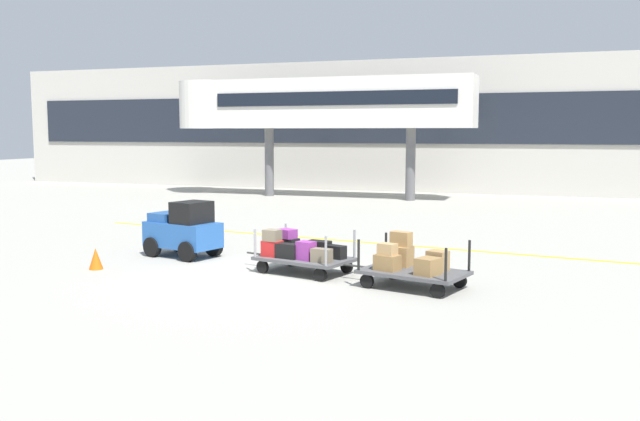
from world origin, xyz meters
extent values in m
plane|color=#9E9B91|center=(0.00, 0.00, 0.00)|extent=(120.00, 120.00, 0.00)
cube|color=yellow|center=(0.71, 6.08, 0.00)|extent=(20.15, 2.95, 0.01)
cube|color=#BCB7AD|center=(0.00, 26.00, 3.84)|extent=(57.23, 2.40, 7.68)
cube|color=#1E232D|center=(0.00, 24.75, 4.22)|extent=(54.37, 0.12, 2.80)
cube|color=silver|center=(-4.41, 20.00, 4.99)|extent=(14.28, 2.20, 2.60)
cylinder|color=silver|center=(-12.14, 20.00, 4.99)|extent=(3.00, 3.00, 2.60)
cube|color=black|center=(-4.41, 18.86, 5.19)|extent=(12.85, 0.08, 0.70)
cylinder|color=#59595B|center=(-8.33, 20.00, 1.84)|extent=(0.50, 0.50, 3.69)
cylinder|color=#59595B|center=(-0.48, 20.00, 1.84)|extent=(0.50, 0.50, 3.69)
cube|color=#2659A5|center=(-3.03, 1.87, 0.63)|extent=(2.31, 1.58, 0.70)
cube|color=black|center=(-2.68, 1.78, 1.28)|extent=(1.02, 1.16, 0.60)
cube|color=#225095|center=(-3.59, 2.01, 1.10)|extent=(0.91, 1.08, 0.24)
cylinder|color=black|center=(-3.57, 2.54, 0.28)|extent=(0.59, 0.31, 0.56)
cylinder|color=black|center=(-3.82, 1.53, 0.28)|extent=(0.59, 0.31, 0.56)
cylinder|color=black|center=(-2.24, 2.20, 0.28)|extent=(0.59, 0.31, 0.56)
cylinder|color=black|center=(-2.50, 1.19, 0.28)|extent=(0.59, 0.31, 0.56)
cube|color=#4C4C4F|center=(1.04, 0.83, 0.36)|extent=(2.57, 1.92, 0.08)
cylinder|color=gray|center=(0.17, 1.72, 0.75)|extent=(0.06, 0.06, 0.70)
cylinder|color=gray|center=(-0.15, 0.47, 0.75)|extent=(0.06, 0.06, 0.70)
cylinder|color=gray|center=(2.22, 1.19, 0.75)|extent=(0.06, 0.06, 0.70)
cylinder|color=gray|center=(1.90, -0.05, 0.75)|extent=(0.06, 0.06, 0.70)
cylinder|color=black|center=(0.35, 1.62, 0.16)|extent=(0.33, 0.18, 0.32)
cylinder|color=black|center=(0.05, 0.47, 0.16)|extent=(0.33, 0.18, 0.32)
cylinder|color=black|center=(2.02, 1.19, 0.16)|extent=(0.33, 0.18, 0.32)
cylinder|color=black|center=(1.73, 0.04, 0.16)|extent=(0.33, 0.18, 0.32)
cylinder|color=#333333|center=(-0.42, 1.20, 0.34)|extent=(0.69, 0.22, 0.05)
cube|color=black|center=(0.39, 1.27, 0.59)|extent=(0.67, 0.51, 0.39)
cube|color=red|center=(0.23, 0.67, 0.60)|extent=(0.53, 0.38, 0.40)
cube|color=#236B2D|center=(0.85, 1.18, 0.54)|extent=(0.58, 0.41, 0.29)
cube|color=black|center=(0.70, 0.56, 0.58)|extent=(0.63, 0.41, 0.37)
cube|color=black|center=(1.32, 1.09, 0.60)|extent=(0.62, 0.43, 0.39)
cube|color=#8C338C|center=(1.20, 0.49, 0.63)|extent=(0.50, 0.45, 0.46)
cube|color=black|center=(1.80, 0.94, 0.56)|extent=(0.59, 0.44, 0.32)
cube|color=#726651|center=(1.66, 0.33, 0.57)|extent=(0.52, 0.33, 0.33)
cube|color=#8C338C|center=(0.39, 1.27, 0.90)|extent=(0.56, 0.50, 0.23)
cube|color=#726651|center=(0.23, 0.67, 0.94)|extent=(0.45, 0.41, 0.28)
cube|color=#4C4C4F|center=(3.94, 0.09, 0.36)|extent=(2.57, 1.92, 0.08)
cylinder|color=black|center=(3.08, 0.98, 0.75)|extent=(0.06, 0.06, 0.70)
cylinder|color=black|center=(2.76, -0.27, 0.75)|extent=(0.06, 0.06, 0.70)
cylinder|color=black|center=(5.13, 0.45, 0.75)|extent=(0.06, 0.06, 0.70)
cylinder|color=black|center=(4.81, -0.79, 0.75)|extent=(0.06, 0.06, 0.70)
cylinder|color=black|center=(3.26, 0.88, 0.16)|extent=(0.33, 0.18, 0.32)
cylinder|color=black|center=(2.96, -0.27, 0.16)|extent=(0.33, 0.18, 0.32)
cylinder|color=black|center=(4.93, 0.45, 0.16)|extent=(0.33, 0.18, 0.32)
cylinder|color=black|center=(4.63, -0.70, 0.16)|extent=(0.33, 0.18, 0.32)
cylinder|color=#333333|center=(2.49, 0.46, 0.34)|extent=(0.69, 0.22, 0.05)
cube|color=#A87F4C|center=(3.55, 0.54, 0.63)|extent=(0.56, 0.56, 0.46)
cube|color=olive|center=(3.38, -0.08, 0.58)|extent=(0.62, 0.54, 0.35)
cube|color=#9E7A4C|center=(4.45, 0.26, 0.63)|extent=(0.52, 0.48, 0.45)
cube|color=olive|center=(4.34, -0.29, 0.59)|extent=(0.59, 0.63, 0.38)
cube|color=#A87F4C|center=(3.55, 0.54, 1.03)|extent=(0.53, 0.39, 0.34)
cube|color=tan|center=(3.38, -0.08, 0.88)|extent=(0.47, 0.40, 0.26)
cone|color=#EA590F|center=(-4.18, -0.51, 0.28)|extent=(0.36, 0.36, 0.55)
camera|label=1|loc=(7.16, -15.24, 3.51)|focal=39.36mm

